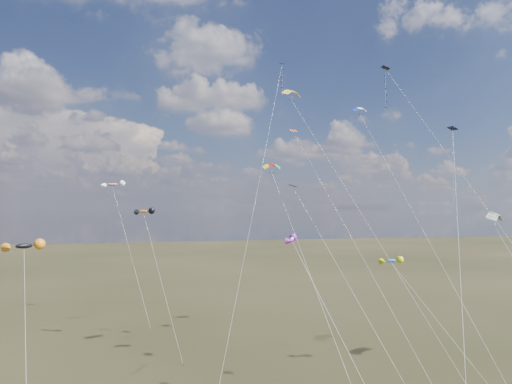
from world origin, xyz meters
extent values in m
cube|color=black|center=(16.04, 15.78, 34.52)|extent=(1.08, 1.13, 0.40)
cylinder|color=silver|center=(17.41, 0.74, 17.26)|extent=(2.78, 30.09, 34.54)
cube|color=#0D134E|center=(6.98, 29.70, 38.69)|extent=(0.93, 0.92, 0.24)
cylinder|color=silver|center=(0.50, 19.24, 19.34)|extent=(12.98, 20.95, 38.70)
cube|color=black|center=(2.16, 10.68, 19.42)|extent=(1.17, 1.18, 0.31)
cylinder|color=silver|center=(5.21, 3.28, 9.71)|extent=(6.12, 14.82, 19.43)
cube|color=#091350|center=(13.65, 0.25, 24.21)|extent=(0.83, 0.86, 0.27)
cylinder|color=silver|center=(9.29, -6.02, 12.10)|extent=(8.74, 12.57, 24.22)
cube|color=#D34413|center=(4.66, 17.85, 26.55)|extent=(0.93, 0.85, 0.41)
cylinder|color=silver|center=(8.05, 8.06, 13.27)|extent=(6.80, 19.61, 26.56)
cylinder|color=silver|center=(9.29, 6.90, 15.23)|extent=(12.04, 14.90, 30.46)
cylinder|color=silver|center=(16.57, 9.47, 15.42)|extent=(1.27, 25.83, 30.86)
cylinder|color=silver|center=(2.25, 5.66, 10.95)|extent=(3.08, 16.08, 21.91)
ellipsoid|color=black|center=(-23.61, 10.93, 13.63)|extent=(3.17, 2.52, 1.15)
cylinder|color=silver|center=(-22.26, 5.98, 6.81)|extent=(2.72, 9.91, 13.64)
ellipsoid|color=#C9670C|center=(-13.00, 26.06, 16.65)|extent=(2.57, 1.61, 0.94)
cylinder|color=silver|center=(-10.85, 21.01, 8.33)|extent=(4.34, 10.14, 16.67)
cube|color=#332316|center=(-8.70, 15.96, 0.06)|extent=(0.10, 0.10, 0.12)
ellipsoid|color=silver|center=(-0.67, 2.65, 14.44)|extent=(1.74, 2.79, 0.69)
cylinder|color=silver|center=(1.62, -2.33, 7.22)|extent=(4.60, 9.98, 14.46)
ellipsoid|color=red|center=(-17.95, 43.82, 20.97)|extent=(3.97, 2.61, 1.15)
cylinder|color=silver|center=(-14.89, 37.74, 10.49)|extent=(6.16, 12.19, 20.98)
cube|color=#332316|center=(-11.82, 31.66, 0.06)|extent=(0.10, 0.10, 0.12)
ellipsoid|color=blue|center=(13.12, 9.84, 11.38)|extent=(2.23, 1.03, 0.90)
cylinder|color=silver|center=(16.13, 6.18, 5.69)|extent=(6.05, 7.35, 11.40)
camera|label=1|loc=(-13.23, -34.69, 17.10)|focal=32.00mm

